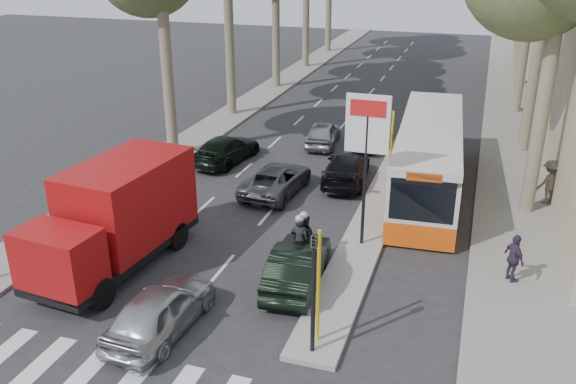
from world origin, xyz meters
name	(u,v)px	position (x,y,z in m)	size (l,w,h in m)	color
ground	(223,305)	(0.00, 0.00, 0.00)	(120.00, 120.00, 0.00)	#28282B
sidewalk_right	(510,115)	(8.60, 25.00, 0.06)	(3.20, 70.00, 0.12)	gray
median_left	(275,86)	(-8.00, 28.00, 0.06)	(2.40, 64.00, 0.12)	gray
traffic_island	(388,185)	(3.25, 11.00, 0.08)	(1.50, 26.00, 0.16)	gray
billboard	(366,150)	(3.25, 5.00, 3.70)	(1.50, 12.10, 5.60)	yellow
traffic_light_island	(314,274)	(3.25, -1.50, 2.49)	(0.16, 0.41, 3.60)	black
silver_hatchback	(160,310)	(-1.10, -1.76, 0.71)	(1.67, 4.16, 1.42)	#A9ABB1
dark_hatchback	(297,265)	(1.80, 1.85, 0.69)	(1.47, 4.22, 1.39)	black
queue_car_a	(276,179)	(-1.32, 8.85, 0.62)	(2.06, 4.46, 1.24)	#4A4D52
queue_car_b	(346,168)	(1.29, 11.00, 0.66)	(1.85, 4.55, 1.32)	black
queue_car_c	(323,133)	(-1.10, 15.86, 0.65)	(1.54, 3.84, 1.31)	#9C9EA4
queue_car_d	(370,134)	(1.34, 16.48, 0.67)	(1.43, 4.10, 1.35)	#4B4F53
queue_car_e	(226,149)	(-4.96, 11.83, 0.65)	(1.83, 4.51, 1.31)	black
red_truck	(117,215)	(-4.26, 1.23, 1.85)	(3.04, 6.75, 3.50)	black
city_bus	(429,156)	(4.88, 11.07, 1.61)	(3.21, 11.76, 3.06)	#E8510C
motorcycle	(301,240)	(1.51, 3.24, 0.86)	(0.82, 2.24, 1.90)	black
pedestrian_near	(514,258)	(8.34, 3.98, 0.93)	(0.95, 0.46, 1.62)	#3B2E45
pedestrian_far	(549,182)	(9.82, 11.00, 1.05)	(1.20, 0.53, 1.86)	#6C6151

